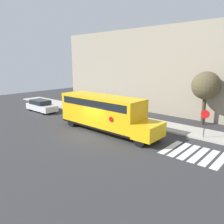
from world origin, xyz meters
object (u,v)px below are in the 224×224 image
school_bus (104,111)px  stop_sign (205,120)px  parked_car (41,106)px  tree_far_sidewalk (206,86)px

school_bus → stop_sign: size_ratio=4.12×
school_bus → parked_car: (-11.64, 0.55, -1.11)m
parked_car → tree_far_sidewalk: bearing=23.3°
parked_car → stop_sign: (19.38, 3.23, 0.91)m
stop_sign → school_bus: bearing=-153.9°
parked_car → tree_far_sidewalk: 19.61m
school_bus → stop_sign: school_bus is taller
stop_sign → tree_far_sidewalk: tree_far_sidewalk is taller
school_bus → tree_far_sidewalk: (6.13, 8.19, 2.08)m
school_bus → tree_far_sidewalk: tree_far_sidewalk is taller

